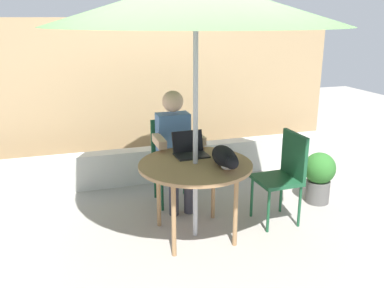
{
  "coord_description": "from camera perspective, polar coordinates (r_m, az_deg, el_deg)",
  "views": [
    {
      "loc": [
        -1.07,
        -3.27,
        1.95
      ],
      "look_at": [
        0.0,
        0.1,
        0.86
      ],
      "focal_mm": 38.46,
      "sensor_mm": 36.0,
      "label": 1
    }
  ],
  "objects": [
    {
      "name": "chair_occupied",
      "position": [
        4.49,
        -2.89,
        -1.36
      ],
      "size": [
        0.4,
        0.4,
        0.9
      ],
      "color": "#194C2D",
      "rests_on": "ground"
    },
    {
      "name": "cat",
      "position": [
        3.56,
        4.59,
        -1.88
      ],
      "size": [
        0.22,
        0.65,
        0.17
      ],
      "color": "black",
      "rests_on": "patio_table"
    },
    {
      "name": "fence_back",
      "position": [
        5.59,
        -6.33,
        6.97
      ],
      "size": [
        5.36,
        0.08,
        1.96
      ],
      "primitive_type": "cube",
      "color": "tan",
      "rests_on": "ground"
    },
    {
      "name": "potted_plant_near_fence",
      "position": [
        4.69,
        17.2,
        -4.12
      ],
      "size": [
        0.34,
        0.34,
        0.57
      ],
      "color": "#595654",
      "rests_on": "ground"
    },
    {
      "name": "ground_plane",
      "position": [
        3.96,
        0.45,
        -12.46
      ],
      "size": [
        14.0,
        14.0,
        0.0
      ],
      "primitive_type": "plane",
      "color": "gray"
    },
    {
      "name": "chair_empty",
      "position": [
        4.1,
        12.73,
        -3.58
      ],
      "size": [
        0.41,
        0.41,
        0.9
      ],
      "color": "#194C2D",
      "rests_on": "ground"
    },
    {
      "name": "planter_wall_low",
      "position": [
        5.15,
        -4.55,
        -2.74
      ],
      "size": [
        4.83,
        0.2,
        0.42
      ],
      "primitive_type": "cube",
      "color": "beige",
      "rests_on": "ground"
    },
    {
      "name": "patio_umbrella",
      "position": [
        3.44,
        0.53,
        19.02
      ],
      "size": [
        2.44,
        2.44,
        2.25
      ],
      "color": "#B7B7BC",
      "rests_on": "ground"
    },
    {
      "name": "patio_table",
      "position": [
        3.68,
        0.47,
        -3.55
      ],
      "size": [
        1.02,
        1.02,
        0.71
      ],
      "color": "#9E754C",
      "rests_on": "ground"
    },
    {
      "name": "person_seated",
      "position": [
        4.29,
        -2.39,
        0.14
      ],
      "size": [
        0.48,
        0.48,
        1.24
      ],
      "color": "#4C72A5",
      "rests_on": "ground"
    },
    {
      "name": "laptop",
      "position": [
        3.87,
        -0.36,
        -0.58
      ],
      "size": [
        0.31,
        0.26,
        0.21
      ],
      "color": "black",
      "rests_on": "patio_table"
    }
  ]
}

